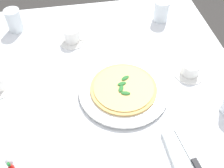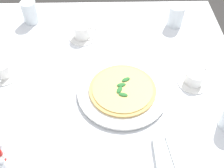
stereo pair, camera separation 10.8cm
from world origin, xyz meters
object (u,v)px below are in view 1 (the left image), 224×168
(dinner_knife, at_px, (191,155))
(pizza, at_px, (124,88))
(coffee_cup_right_edge, at_px, (72,36))
(salt_shaker, at_px, (11,164))
(pizza_plate, at_px, (124,90))
(water_glass_back_corner, at_px, (161,12))
(water_glass_center_back, at_px, (15,22))
(napkin_folded, at_px, (191,158))
(coffee_cup_near_left, at_px, (190,69))

(dinner_knife, bearing_deg, pizza, 19.23)
(coffee_cup_right_edge, bearing_deg, salt_shaker, 158.10)
(pizza_plate, distance_m, pizza, 0.01)
(water_glass_back_corner, xyz_separation_m, dinner_knife, (-0.76, 0.12, -0.02))
(dinner_knife, bearing_deg, coffee_cup_right_edge, 19.18)
(pizza_plate, bearing_deg, pizza, 8.25)
(water_glass_center_back, bearing_deg, pizza, -137.73)
(coffee_cup_right_edge, bearing_deg, water_glass_center_back, 63.14)
(pizza_plate, bearing_deg, coffee_cup_right_edge, 26.56)
(coffee_cup_right_edge, height_order, dinner_knife, coffee_cup_right_edge)
(pizza_plate, relative_size, water_glass_back_corner, 3.40)
(napkin_folded, relative_size, dinner_knife, 1.14)
(coffee_cup_near_left, xyz_separation_m, salt_shaker, (-0.30, 0.71, -0.00))
(coffee_cup_right_edge, relative_size, napkin_folded, 0.59)
(dinner_knife, bearing_deg, water_glass_center_back, 29.36)
(salt_shaker, bearing_deg, coffee_cup_near_left, -67.15)
(coffee_cup_near_left, xyz_separation_m, water_glass_back_corner, (0.39, 0.01, 0.02))
(pizza, xyz_separation_m, coffee_cup_near_left, (0.05, -0.29, 0.00))
(water_glass_back_corner, bearing_deg, coffee_cup_near_left, -178.29)
(napkin_folded, height_order, dinner_knife, dinner_knife)
(coffee_cup_near_left, distance_m, salt_shaker, 0.77)
(pizza_plate, distance_m, napkin_folded, 0.36)
(coffee_cup_near_left, height_order, salt_shaker, same)
(coffee_cup_right_edge, relative_size, water_glass_back_corner, 1.27)
(coffee_cup_near_left, height_order, water_glass_center_back, water_glass_center_back)
(pizza_plate, height_order, water_glass_center_back, water_glass_center_back)
(pizza_plate, xyz_separation_m, dinner_knife, (-0.32, -0.16, 0.01))
(salt_shaker, bearing_deg, napkin_folded, -97.33)
(water_glass_center_back, bearing_deg, water_glass_back_corner, -93.32)
(dinner_knife, bearing_deg, coffee_cup_near_left, -27.51)
(water_glass_center_back, relative_size, napkin_folded, 0.50)
(coffee_cup_right_edge, xyz_separation_m, salt_shaker, (-0.60, 0.24, -0.01))
(coffee_cup_near_left, relative_size, salt_shaker, 2.31)
(pizza_plate, height_order, napkin_folded, napkin_folded)
(water_glass_back_corner, distance_m, salt_shaker, 0.98)
(pizza, bearing_deg, coffee_cup_near_left, -79.89)
(coffee_cup_near_left, relative_size, napkin_folded, 0.58)
(coffee_cup_near_left, bearing_deg, dinner_knife, 159.92)
(coffee_cup_near_left, height_order, water_glass_back_corner, water_glass_back_corner)
(dinner_knife, distance_m, salt_shaker, 0.58)
(dinner_knife, bearing_deg, water_glass_back_corner, -16.67)
(water_glass_back_corner, bearing_deg, pizza, 147.39)
(coffee_cup_right_edge, distance_m, dinner_knife, 0.75)
(water_glass_center_back, distance_m, napkin_folded, 1.00)
(napkin_folded, bearing_deg, coffee_cup_right_edge, 25.24)
(coffee_cup_right_edge, distance_m, coffee_cup_near_left, 0.56)
(water_glass_back_corner, distance_m, dinner_knife, 0.77)
(water_glass_center_back, relative_size, dinner_knife, 0.57)
(pizza_plate, height_order, pizza, pizza)
(napkin_folded, height_order, salt_shaker, salt_shaker)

